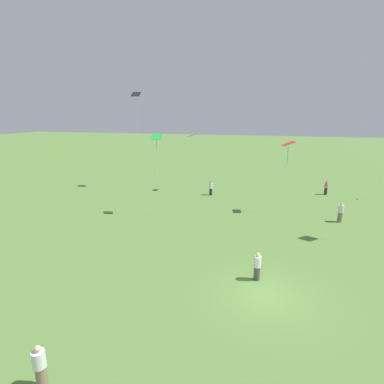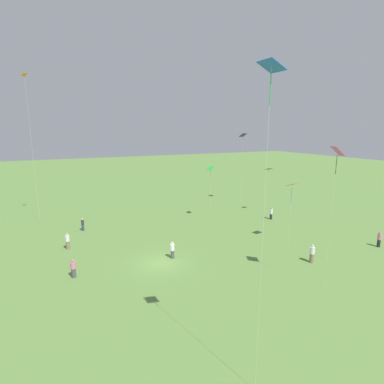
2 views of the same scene
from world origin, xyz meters
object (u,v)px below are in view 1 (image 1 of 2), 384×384
object	(u,v)px
kite_6	(192,137)
person_0	(326,188)
person_1	(257,266)
kite_5	(288,145)
person_6	(40,367)
kite_7	(156,139)
kite_0	(136,97)
person_3	(340,213)
person_4	(211,188)

from	to	relation	value
kite_6	person_0	bearing A→B (deg)	148.94
person_1	kite_5	xyz separation A→B (m)	(-13.53, 1.96, 5.81)
person_6	kite_5	distance (m)	25.33
kite_7	kite_6	bearing A→B (deg)	117.44
kite_0	kite_5	bearing A→B (deg)	18.37
person_1	kite_5	distance (m)	14.86
person_0	kite_6	xyz separation A→B (m)	(2.24, -16.28, 5.90)
kite_0	kite_6	world-z (taller)	kite_0
person_0	person_3	size ratio (longest dim) A/B	0.94
person_3	kite_7	world-z (taller)	kite_7
person_3	kite_6	world-z (taller)	kite_6
person_0	kite_5	xyz separation A→B (m)	(8.23, -5.23, 5.82)
person_0	kite_7	size ratio (longest dim) A/B	0.22
person_3	kite_5	xyz separation A→B (m)	(-1.64, -4.90, 5.78)
person_1	person_3	world-z (taller)	person_3
person_6	kite_6	distance (m)	29.54
kite_6	person_6	bearing A→B (deg)	54.91
person_4	kite_0	bearing A→B (deg)	2.18
person_6	kite_6	world-z (taller)	kite_6
kite_6	kite_7	bearing A→B (deg)	45.84
person_3	person_4	distance (m)	14.56
person_3	kite_6	xyz separation A→B (m)	(-7.63, -15.95, 5.86)
person_3	person_6	bearing A→B (deg)	23.63
person_1	kite_5	size ratio (longest dim) A/B	0.25
person_3	person_4	world-z (taller)	person_3
person_3	kite_0	size ratio (longest dim) A/B	0.15
person_1	person_4	bearing A→B (deg)	134.85
person_1	person_4	size ratio (longest dim) A/B	0.99
person_3	kite_0	xyz separation A→B (m)	(-7.83, -23.21, 10.64)
person_0	kite_5	world-z (taller)	kite_5
person_4	kite_6	size ratio (longest dim) A/B	0.25
person_1	kite_6	distance (m)	22.33
person_4	kite_7	size ratio (longest dim) A/B	0.23
person_3	kite_6	distance (m)	18.63
kite_0	person_1	bearing A→B (deg)	-13.29
person_0	person_1	bearing A→B (deg)	-35.67
person_0	person_3	distance (m)	9.87
person_6	kite_7	xyz separation A→B (m)	(-19.28, -2.81, 6.43)
person_1	kite_0	bearing A→B (deg)	155.16
person_4	kite_0	world-z (taller)	kite_0
kite_7	kite_0	bearing A→B (deg)	155.71
person_0	person_4	world-z (taller)	person_4
person_1	kite_6	size ratio (longest dim) A/B	0.25
person_3	kite_7	bearing A→B (deg)	-26.23
person_1	kite_6	bearing A→B (deg)	140.48
kite_0	person_6	bearing A→B (deg)	-35.43
person_1	person_3	bearing A→B (deg)	85.54
person_4	person_6	xyz separation A→B (m)	(27.41, -0.84, 0.00)
person_4	person_6	distance (m)	27.42
kite_0	kite_7	world-z (taller)	kite_0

